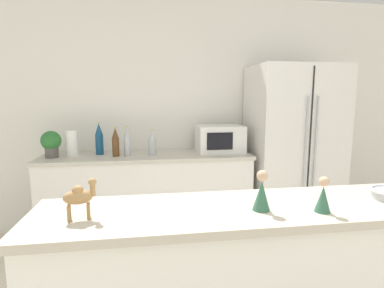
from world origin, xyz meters
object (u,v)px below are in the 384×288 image
object	(u,v)px
refrigerator	(292,150)
microwave	(220,139)
back_bottle_1	(127,142)
wise_man_figurine_blue	(262,193)
back_bottle_2	(116,142)
wise_man_figurine_crimson	(323,197)
back_bottle_3	(99,139)
potted_plant	(51,143)
camel_figurine	(79,196)
paper_towel_roll	(72,144)
back_bottle_0	(152,143)

from	to	relation	value
refrigerator	microwave	bearing A→B (deg)	174.43
back_bottle_1	refrigerator	bearing A→B (deg)	0.36
refrigerator	wise_man_figurine_blue	distance (m)	2.16
back_bottle_2	wise_man_figurine_crimson	bearing A→B (deg)	-62.01
back_bottle_1	back_bottle_3	bearing A→B (deg)	156.87
back_bottle_1	wise_man_figurine_crimson	world-z (taller)	back_bottle_1
potted_plant	wise_man_figurine_blue	distance (m)	2.32
camel_figurine	wise_man_figurine_blue	world-z (taller)	wise_man_figurine_blue
camel_figurine	wise_man_figurine_blue	xyz separation A→B (m)	(0.72, -0.02, -0.02)
camel_figurine	back_bottle_2	bearing A→B (deg)	91.47
microwave	wise_man_figurine_crimson	bearing A→B (deg)	-91.76
paper_towel_roll	back_bottle_1	bearing A→B (deg)	-4.98
back_bottle_1	paper_towel_roll	bearing A→B (deg)	175.02
back_bottle_1	back_bottle_3	xyz separation A→B (m)	(-0.28, 0.12, 0.01)
paper_towel_roll	back_bottle_0	distance (m)	0.78
microwave	back_bottle_3	xyz separation A→B (m)	(-1.24, 0.03, 0.02)
potted_plant	wise_man_figurine_blue	size ratio (longest dim) A/B	1.52
back_bottle_0	wise_man_figurine_crimson	distance (m)	2.02
potted_plant	camel_figurine	world-z (taller)	same
back_bottle_0	wise_man_figurine_blue	xyz separation A→B (m)	(0.41, -1.86, 0.05)
camel_figurine	refrigerator	bearing A→B (deg)	45.50
back_bottle_0	camel_figurine	distance (m)	1.87
refrigerator	potted_plant	xyz separation A→B (m)	(-2.46, 0.01, 0.14)
paper_towel_roll	back_bottle_2	xyz separation A→B (m)	(0.42, -0.06, 0.01)
potted_plant	back_bottle_1	distance (m)	0.71
wise_man_figurine_blue	back_bottle_2	bearing A→B (deg)	112.64
back_bottle_3	wise_man_figurine_crimson	size ratio (longest dim) A/B	2.20
camel_figurine	back_bottle_3	bearing A→B (deg)	96.41
potted_plant	microwave	bearing A→B (deg)	2.31
back_bottle_1	wise_man_figurine_crimson	distance (m)	2.11
back_bottle_2	wise_man_figurine_blue	bearing A→B (deg)	-67.36
microwave	back_bottle_2	xyz separation A→B (m)	(-1.07, -0.10, -0.00)
microwave	potted_plant	bearing A→B (deg)	-177.69
back_bottle_0	back_bottle_1	size ratio (longest dim) A/B	0.84
microwave	back_bottle_0	size ratio (longest dim) A/B	1.92
refrigerator	back_bottle_2	xyz separation A→B (m)	(-1.86, -0.02, 0.13)
back_bottle_0	potted_plant	bearing A→B (deg)	179.12
back_bottle_0	back_bottle_1	bearing A→B (deg)	-178.56
refrigerator	potted_plant	distance (m)	2.47
back_bottle_3	camel_figurine	xyz separation A→B (m)	(0.22, -1.95, 0.04)
camel_figurine	wise_man_figurine_blue	size ratio (longest dim) A/B	0.93
back_bottle_2	microwave	bearing A→B (deg)	5.19
back_bottle_0	back_bottle_2	size ratio (longest dim) A/B	0.86
potted_plant	paper_towel_roll	size ratio (longest dim) A/B	1.01
microwave	wise_man_figurine_crimson	distance (m)	1.99
camel_figurine	wise_man_figurine_crimson	distance (m)	0.96
back_bottle_2	wise_man_figurine_crimson	size ratio (longest dim) A/B	1.97
back_bottle_2	camel_figurine	size ratio (longest dim) A/B	1.85
back_bottle_1	wise_man_figurine_crimson	size ratio (longest dim) A/B	2.01
potted_plant	wise_man_figurine_blue	world-z (taller)	wise_man_figurine_blue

